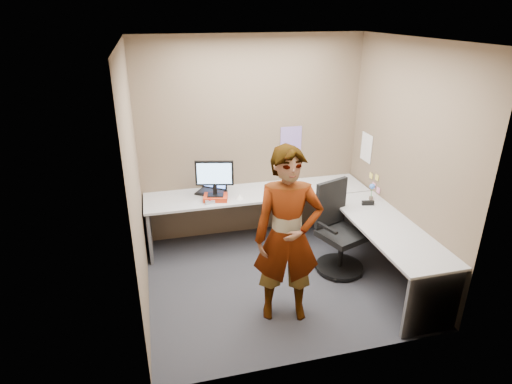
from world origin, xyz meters
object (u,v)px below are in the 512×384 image
object	(u,v)px
desk	(303,217)
person	(288,237)
monitor	(214,175)
office_chair	(338,236)

from	to	relation	value
desk	person	distance (m)	1.17
desk	person	xyz separation A→B (m)	(-0.54, -0.99, 0.33)
monitor	person	distance (m)	1.56
office_chair	person	size ratio (longest dim) A/B	0.59
desk	monitor	xyz separation A→B (m)	(-1.02, 0.49, 0.47)
desk	person	bearing A→B (deg)	-118.53
monitor	office_chair	size ratio (longest dim) A/B	0.43
desk	person	world-z (taller)	person
desk	monitor	world-z (taller)	monitor
desk	monitor	size ratio (longest dim) A/B	6.29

